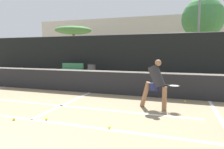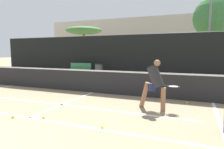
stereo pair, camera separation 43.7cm
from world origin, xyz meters
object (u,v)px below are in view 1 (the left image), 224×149
courtside_bench (72,69)px  trash_bin (92,70)px  player_practicing (156,82)px  parked_car (141,65)px

courtside_bench → trash_bin: bearing=-17.0°
courtside_bench → player_practicing: bearing=-54.1°
player_practicing → courtside_bench: bearing=152.7°
trash_bin → courtside_bench: bearing=171.1°
courtside_bench → parked_car: size_ratio=0.42×
courtside_bench → parked_car: parked_car is taller
player_practicing → trash_bin: player_practicing is taller
trash_bin → parked_car: (2.80, 3.82, 0.18)m
courtside_bench → parked_car: (4.47, 3.56, 0.14)m
player_practicing → courtside_bench: size_ratio=0.88×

